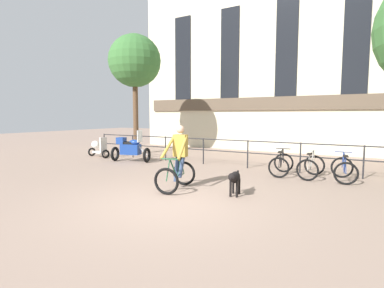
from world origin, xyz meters
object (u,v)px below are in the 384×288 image
(parked_motorcycle, at_px, (130,149))
(parked_bicycle_mid_right, at_px, (344,169))
(parked_scooter, at_px, (98,147))
(parked_bicycle_mid_left, at_px, (311,167))
(parked_bicycle_near_lamp, at_px, (281,164))
(dog, at_px, (235,178))
(cyclist_with_bike, at_px, (178,160))

(parked_motorcycle, relative_size, parked_bicycle_mid_right, 1.42)
(parked_motorcycle, relative_size, parked_scooter, 1.29)
(parked_bicycle_mid_left, relative_size, parked_scooter, 0.85)
(parked_bicycle_near_lamp, relative_size, parked_bicycle_mid_right, 0.97)
(parked_bicycle_mid_left, relative_size, parked_bicycle_mid_right, 0.94)
(parked_motorcycle, xyz_separation_m, parked_bicycle_mid_left, (7.17, 0.39, -0.20))
(parked_bicycle_mid_right, xyz_separation_m, parked_scooter, (-10.38, -0.10, 0.10))
(parked_scooter, bearing_deg, parked_bicycle_near_lamp, -78.41)
(dog, xyz_separation_m, parked_bicycle_mid_right, (2.18, 3.21, -0.08))
(parked_bicycle_near_lamp, distance_m, parked_bicycle_mid_right, 1.85)
(parked_bicycle_mid_left, distance_m, parked_bicycle_mid_right, 0.93)
(cyclist_with_bike, bearing_deg, parked_bicycle_mid_right, 32.23)
(dog, xyz_separation_m, parked_bicycle_near_lamp, (0.32, 3.21, -0.08))
(parked_motorcycle, bearing_deg, parked_bicycle_near_lamp, -101.11)
(parked_bicycle_mid_left, bearing_deg, cyclist_with_bike, 51.28)
(parked_bicycle_mid_right, bearing_deg, parked_motorcycle, -6.77)
(parked_motorcycle, bearing_deg, parked_bicycle_mid_left, -101.57)
(parked_bicycle_near_lamp, xyz_separation_m, parked_bicycle_mid_right, (1.85, 0.00, 0.00))
(dog, bearing_deg, cyclist_with_bike, 171.00)
(parked_motorcycle, distance_m, parked_bicycle_near_lamp, 6.26)
(parked_bicycle_mid_right, bearing_deg, cyclist_with_bike, 31.40)
(parked_bicycle_mid_right, distance_m, parked_scooter, 10.38)
(parked_bicycle_mid_right, bearing_deg, parked_bicycle_near_lamp, -9.50)
(cyclist_with_bike, bearing_deg, parked_motorcycle, 137.47)
(dog, relative_size, parked_bicycle_mid_right, 0.75)
(cyclist_with_bike, height_order, parked_motorcycle, cyclist_with_bike)
(cyclist_with_bike, distance_m, parked_scooter, 7.33)
(parked_motorcycle, xyz_separation_m, parked_scooter, (-2.29, 0.29, -0.10))
(parked_scooter, bearing_deg, parked_bicycle_mid_left, -78.48)
(parked_bicycle_mid_right, bearing_deg, dog, 46.38)
(dog, height_order, parked_motorcycle, parked_motorcycle)
(parked_bicycle_mid_left, bearing_deg, parked_bicycle_near_lamp, 2.35)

